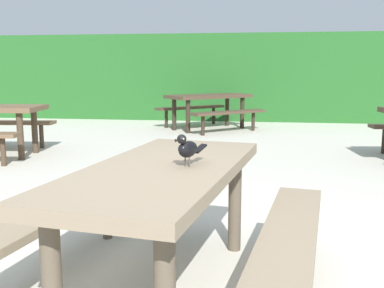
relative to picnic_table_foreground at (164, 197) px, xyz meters
name	(u,v)px	position (x,y,z in m)	size (l,w,h in m)	color
hedge_wall	(243,77)	(0.09, 9.63, 0.51)	(28.00, 1.87, 2.13)	#235B23
picnic_table_foreground	(164,197)	(0.00, 0.00, 0.00)	(1.92, 1.94, 0.74)	#84725B
bird_grackle	(187,148)	(0.14, -0.03, 0.29)	(0.15, 0.27, 0.18)	black
picnic_table_mid_left	(209,103)	(-0.53, 7.18, 0.00)	(2.39, 2.39, 0.74)	#473828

